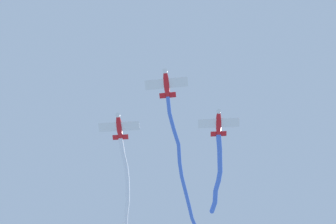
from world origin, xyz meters
The scene contains 6 objects.
airplane_lead centered at (4.78, -3.70, 72.45)m, with size 7.06×5.52×1.81m.
smoke_trail_lead centered at (-4.98, -18.52, 71.37)m, with size 18.47×25.18×2.87m.
airplane_left_wing centered at (-6.44, -6.87, 72.45)m, with size 7.15×5.56×1.81m.
smoke_trail_left_wing centered at (-10.92, -16.46, 72.11)m, with size 6.88×15.66×1.82m.
airplane_right_wing centered at (9.11, -14.51, 72.75)m, with size 7.13×5.55×1.81m.
smoke_trail_right_wing centered at (2.60, -28.29, 73.03)m, with size 10.66×24.15×1.77m.
Camera 1 is at (15.59, 21.94, 3.24)m, focal length 47.96 mm.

